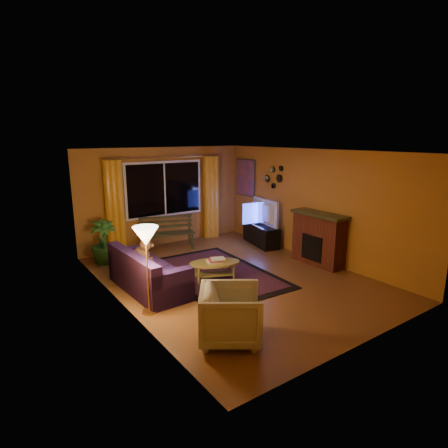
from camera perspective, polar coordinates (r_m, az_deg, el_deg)
floor at (r=7.60m, az=1.31°, el=-8.23°), size 4.50×6.00×0.02m
ceiling at (r=7.07m, az=1.42°, el=11.11°), size 4.50×6.00×0.02m
wall_back at (r=9.78m, az=-9.15°, el=4.16°), size 4.50×0.02×2.50m
wall_left at (r=6.21m, az=-15.72°, el=-1.49°), size 0.02×6.00×2.50m
wall_right at (r=8.74m, az=13.41°, el=2.87°), size 0.02×6.00×2.50m
window at (r=9.70m, az=-9.02°, el=5.27°), size 2.00×0.02×1.30m
curtain_rod at (r=9.58m, az=-9.08°, el=9.99°), size 3.20×0.03×0.03m
curtain_left at (r=9.19m, az=-16.35°, el=2.36°), size 0.36×0.36×2.24m
curtain_right at (r=10.34m, az=-2.05°, el=4.08°), size 0.36×0.36×2.24m
bench at (r=9.46m, az=-8.59°, el=-2.66°), size 1.39×0.74×0.40m
potted_plant at (r=8.70m, az=-17.92°, el=-2.61°), size 0.56×0.56×0.98m
sofa at (r=7.05m, az=-11.43°, el=-6.90°), size 0.88×1.91×0.76m
dog at (r=7.36m, az=-12.48°, el=-4.28°), size 0.37×0.46×0.44m
armchair at (r=5.28m, az=1.04°, el=-13.25°), size 1.10×1.12×0.85m
floor_lamp at (r=6.04m, az=-11.59°, el=-7.03°), size 0.28×0.28×1.42m
rug at (r=7.80m, az=-1.32°, el=-7.49°), size 2.07×3.15×0.02m
coffee_table at (r=7.44m, az=-1.44°, el=-7.14°), size 1.31×1.31×0.37m
tv_console at (r=9.80m, az=5.65°, el=-1.61°), size 0.69×1.33×0.53m
television at (r=9.67m, az=5.73°, el=1.81°), size 0.34×1.16×0.66m
fireplace at (r=8.48m, az=14.22°, el=-2.35°), size 0.40×1.20×1.10m
mirror_cluster at (r=9.53m, az=7.54°, el=7.31°), size 0.06×0.60×0.56m
painting at (r=10.43m, az=3.27°, el=7.08°), size 0.04×0.76×0.96m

